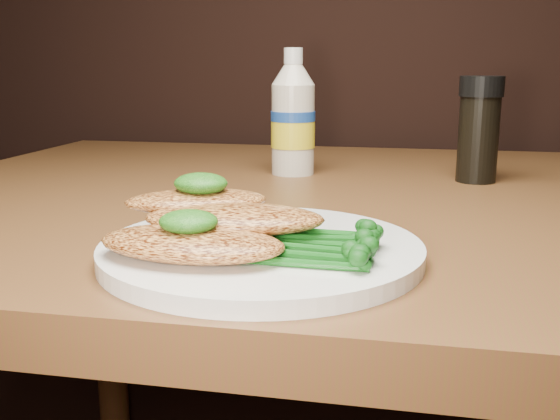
# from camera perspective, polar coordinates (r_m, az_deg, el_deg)

# --- Properties ---
(plate) EXTENTS (0.24, 0.24, 0.01)m
(plate) POSITION_cam_1_polar(r_m,az_deg,el_deg) (0.49, -1.66, -3.60)
(plate) COLOR white
(plate) RESTS_ON dining_table
(chicken_front) EXTENTS (0.14, 0.08, 0.02)m
(chicken_front) POSITION_cam_1_polar(r_m,az_deg,el_deg) (0.45, -7.85, -2.95)
(chicken_front) COLOR #D68C44
(chicken_front) RESTS_ON plate
(chicken_mid) EXTENTS (0.14, 0.08, 0.02)m
(chicken_mid) POSITION_cam_1_polar(r_m,az_deg,el_deg) (0.48, -4.08, -0.78)
(chicken_mid) COLOR #D68C44
(chicken_mid) RESTS_ON plate
(chicken_back) EXTENTS (0.13, 0.09, 0.02)m
(chicken_back) POSITION_cam_1_polar(r_m,az_deg,el_deg) (0.51, -7.43, 0.81)
(chicken_back) COLOR #D68C44
(chicken_back) RESTS_ON plate
(pesto_front) EXTENTS (0.04, 0.04, 0.02)m
(pesto_front) POSITION_cam_1_polar(r_m,az_deg,el_deg) (0.44, -8.14, -1.02)
(pesto_front) COLOR #073408
(pesto_front) RESTS_ON chicken_front
(pesto_back) EXTENTS (0.05, 0.05, 0.02)m
(pesto_back) POSITION_cam_1_polar(r_m,az_deg,el_deg) (0.51, -7.06, 2.36)
(pesto_back) COLOR #073408
(pesto_back) RESTS_ON chicken_back
(broccolini_bundle) EXTENTS (0.13, 0.11, 0.02)m
(broccolini_bundle) POSITION_cam_1_polar(r_m,az_deg,el_deg) (0.46, 2.55, -2.71)
(broccolini_bundle) COLOR #125314
(broccolini_bundle) RESTS_ON plate
(mayo_bottle) EXTENTS (0.06, 0.06, 0.16)m
(mayo_bottle) POSITION_cam_1_polar(r_m,az_deg,el_deg) (0.85, 1.17, 8.69)
(mayo_bottle) COLOR beige
(mayo_bottle) RESTS_ON dining_table
(pepper_grinder) EXTENTS (0.06, 0.06, 0.13)m
(pepper_grinder) POSITION_cam_1_polar(r_m,az_deg,el_deg) (0.83, 17.24, 6.83)
(pepper_grinder) COLOR black
(pepper_grinder) RESTS_ON dining_table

